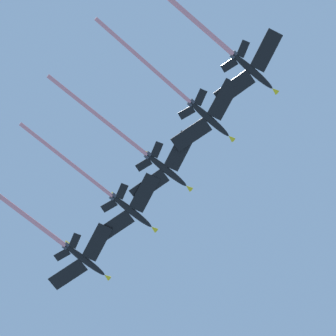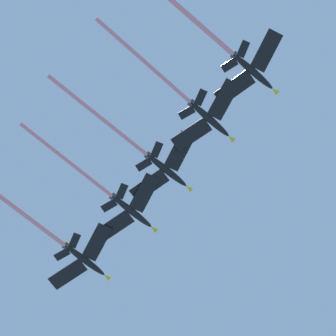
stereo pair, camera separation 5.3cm
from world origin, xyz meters
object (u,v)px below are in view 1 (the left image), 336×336
(jet_inner_right, at_px, (191,103))
(jet_inner_left, at_px, (114,198))
(jet_far_right, at_px, (220,42))
(jet_far_left, at_px, (58,240))
(jet_centre, at_px, (146,154))

(jet_inner_right, bearing_deg, jet_inner_left, 49.33)
(jet_inner_left, height_order, jet_far_right, jet_inner_left)
(jet_far_left, height_order, jet_inner_right, jet_far_left)
(jet_centre, height_order, jet_inner_right, jet_centre)
(jet_inner_left, distance_m, jet_centre, 12.57)
(jet_inner_left, bearing_deg, jet_centre, -133.02)
(jet_inner_right, distance_m, jet_far_right, 14.45)
(jet_far_left, bearing_deg, jet_centre, -123.11)
(jet_inner_left, distance_m, jet_far_right, 42.17)
(jet_centre, distance_m, jet_inner_right, 15.44)
(jet_centre, distance_m, jet_far_right, 29.63)
(jet_inner_right, bearing_deg, jet_far_right, -144.03)
(jet_centre, height_order, jet_far_right, jet_centre)
(jet_inner_left, relative_size, jet_far_right, 0.88)
(jet_inner_right, height_order, jet_far_right, jet_far_right)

